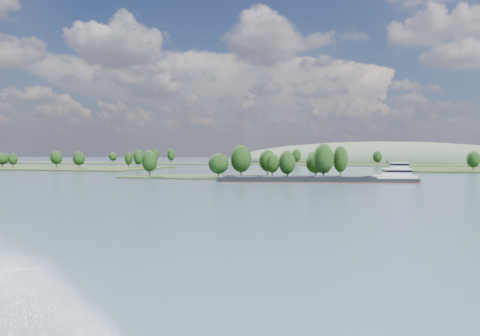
% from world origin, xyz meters
% --- Properties ---
extents(ground, '(1800.00, 1800.00, 0.00)m').
position_xyz_m(ground, '(0.00, 120.00, 0.00)').
color(ground, '#3D536A').
rests_on(ground, ground).
extents(tree_island, '(100.00, 30.42, 14.68)m').
position_xyz_m(tree_island, '(7.06, 178.85, 4.16)').
color(tree_island, '#233216').
rests_on(tree_island, ground).
extents(back_shoreline, '(900.00, 60.00, 15.45)m').
position_xyz_m(back_shoreline, '(7.47, 399.84, 0.73)').
color(back_shoreline, '#233216').
rests_on(back_shoreline, ground).
extents(hill_west, '(320.00, 160.00, 44.00)m').
position_xyz_m(hill_west, '(60.00, 500.00, 0.00)').
color(hill_west, '#40563B').
rests_on(hill_west, ground).
extents(cargo_barge, '(72.72, 23.72, 9.81)m').
position_xyz_m(cargo_barge, '(37.95, 165.62, 1.24)').
color(cargo_barge, black).
rests_on(cargo_barge, ground).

